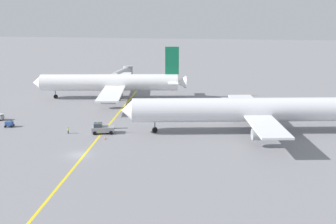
{
  "coord_description": "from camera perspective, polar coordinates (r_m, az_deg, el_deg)",
  "views": [
    {
      "loc": [
        29.4,
        -75.08,
        29.61
      ],
      "look_at": [
        15.3,
        21.68,
        4.0
      ],
      "focal_mm": 43.72,
      "sensor_mm": 36.0,
      "label": 1
    }
  ],
  "objects": [
    {
      "name": "ground_plane",
      "position": [
        85.9,
        -12.34,
        -5.84
      ],
      "size": [
        600.0,
        600.0,
        0.0
      ],
      "primitive_type": "plane",
      "color": "gray"
    },
    {
      "name": "airliner_at_gate_left",
      "position": [
        134.37,
        -7.95,
        4.06
      ],
      "size": [
        49.82,
        49.08,
        16.8
      ],
      "color": "white",
      "rests_on": "ground"
    },
    {
      "name": "gse_gpu_cart_small",
      "position": [
        109.88,
        -21.26,
        -1.55
      ],
      "size": [
        2.28,
        1.85,
        1.9
      ],
      "color": "#2D5199",
      "rests_on": "ground"
    },
    {
      "name": "taxiway_stripe",
      "position": [
        94.57,
        -9.89,
        -3.79
      ],
      "size": [
        6.88,
        119.86,
        0.01
      ],
      "primitive_type": "cube",
      "rotation": [
        0.0,
        0.0,
        0.05
      ],
      "color": "yellow",
      "rests_on": "ground"
    },
    {
      "name": "airliner_being_pushed",
      "position": [
        98.93,
        10.8,
        0.27
      ],
      "size": [
        58.59,
        39.67,
        15.79
      ],
      "color": "silver",
      "rests_on": "ground"
    },
    {
      "name": "traffic_cone_wingtip_starboard",
      "position": [
        94.47,
        -8.72,
        -3.59
      ],
      "size": [
        0.44,
        0.44,
        0.6
      ],
      "color": "orange",
      "rests_on": "ground"
    },
    {
      "name": "ground_crew_marshaller_foreground",
      "position": [
        100.04,
        -13.76,
        -2.49
      ],
      "size": [
        0.36,
        0.5,
        1.57
      ],
      "color": "#2D3351",
      "rests_on": "ground"
    },
    {
      "name": "pushback_tug",
      "position": [
        98.5,
        -9.13,
        -2.28
      ],
      "size": [
        8.56,
        3.84,
        2.84
      ],
      "color": "gray",
      "rests_on": "ground"
    },
    {
      "name": "jet_bridge",
      "position": [
        162.65,
        -6.26,
        5.49
      ],
      "size": [
        4.74,
        17.95,
        5.66
      ],
      "color": "#B7B7BC",
      "rests_on": "ground"
    }
  ]
}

